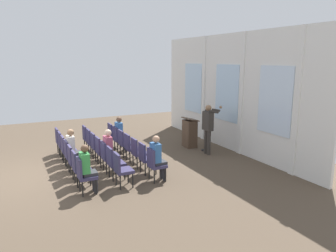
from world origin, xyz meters
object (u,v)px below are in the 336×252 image
(chair_r1_c1, at_px, (92,140))
(chair_r2_c3, at_px, (70,153))
(chair_r2_c5, at_px, (79,166))
(chair_r1_c2, at_px, (96,145))
(chair_r0_c2, at_px, (124,141))
(audience_r2_c3, at_px, (73,147))
(chair_r1_c0, at_px, (88,136))
(audience_r0_c6, at_px, (157,156))
(chair_r1_c4, at_px, (107,155))
(chair_r0_c4, at_px, (138,151))
(audience_r2_c6, at_px, (87,166))
(chair_r1_c5, at_px, (114,161))
(speaker, at_px, (208,126))
(chair_r1_c3, at_px, (102,149))
(chair_r2_c2, at_px, (67,148))
(audience_r1_c4, at_px, (110,148))
(chair_r0_c6, at_px, (155,163))
(chair_r2_c4, at_px, (74,159))
(mic_stand, at_px, (205,142))
(chair_r2_c1, at_px, (63,143))
(chair_r0_c1, at_px, (118,137))
(chair_r2_c0, at_px, (61,139))
(chair_r2_c6, at_px, (84,173))
(lectern, at_px, (190,133))
(audience_r0_c1, at_px, (120,132))
(chair_r0_c5, at_px, (146,156))
(chair_r0_c0, at_px, (113,134))
(chair_r0_c3, at_px, (130,146))

(chair_r1_c1, xyz_separation_m, chair_r2_c3, (1.30, -0.97, 0.00))
(chair_r2_c5, bearing_deg, chair_r1_c2, 153.65)
(chair_r0_c2, distance_m, audience_r2_c3, 1.97)
(chair_r1_c0, relative_size, chair_r1_c1, 1.00)
(audience_r0_c6, xyz_separation_m, chair_r1_c4, (-1.30, -1.05, -0.19))
(chair_r0_c4, bearing_deg, chair_r0_c2, 180.00)
(audience_r2_c6, bearing_deg, chair_r1_c5, 126.39)
(speaker, bearing_deg, chair_r1_c2, -105.84)
(chair_r1_c3, height_order, chair_r2_c2, same)
(chair_r0_c2, bearing_deg, audience_r1_c4, -34.21)
(chair_r0_c2, distance_m, chair_r2_c2, 1.93)
(chair_r0_c6, height_order, chair_r2_c2, same)
(audience_r1_c4, distance_m, chair_r2_c4, 1.06)
(mic_stand, xyz_separation_m, chair_r1_c3, (0.01, -3.89, 0.20))
(chair_r0_c2, bearing_deg, audience_r0_c6, 1.83)
(chair_r0_c6, height_order, chair_r2_c1, same)
(mic_stand, xyz_separation_m, chair_r1_c0, (-1.94, -3.89, 0.20))
(chair_r0_c1, height_order, chair_r1_c2, same)
(chair_r0_c1, height_order, chair_r2_c3, same)
(chair_r2_c0, bearing_deg, audience_r2_c6, 1.24)
(audience_r0_c6, distance_m, audience_r1_c4, 1.62)
(speaker, height_order, chair_r2_c6, speaker)
(speaker, xyz_separation_m, chair_r1_c1, (-1.71, -3.72, -0.50))
(chair_r2_c4, bearing_deg, lectern, 106.44)
(mic_stand, bearing_deg, audience_r0_c1, -114.46)
(audience_r0_c1, distance_m, chair_r1_c5, 2.81)
(chair_r1_c1, relative_size, chair_r1_c3, 1.00)
(mic_stand, height_order, chair_r2_c5, mic_stand)
(chair_r0_c5, distance_m, chair_r2_c4, 2.04)
(chair_r0_c5, relative_size, chair_r1_c2, 1.00)
(lectern, relative_size, chair_r2_c5, 1.23)
(chair_r1_c2, bearing_deg, audience_r2_c6, -18.73)
(chair_r1_c1, bearing_deg, audience_r1_c4, 2.41)
(audience_r0_c1, distance_m, chair_r2_c5, 3.29)
(chair_r0_c1, bearing_deg, lectern, 77.48)
(chair_r2_c0, relative_size, audience_r2_c3, 0.73)
(chair_r2_c1, bearing_deg, chair_r0_c0, 108.60)
(audience_r0_c1, bearing_deg, chair_r1_c1, -90.00)
(chair_r1_c2, bearing_deg, chair_r0_c5, 26.35)
(chair_r1_c4, height_order, chair_r2_c3, same)
(chair_r0_c2, distance_m, chair_r1_c4, 1.62)
(chair_r1_c2, distance_m, chair_r2_c1, 1.16)
(chair_r2_c6, bearing_deg, mic_stand, 111.95)
(chair_r0_c2, distance_m, audience_r0_c6, 2.61)
(chair_r1_c4, bearing_deg, audience_r2_c6, -34.15)
(chair_r0_c3, height_order, chair_r2_c0, same)
(chair_r1_c0, relative_size, audience_r2_c3, 0.73)
(chair_r0_c2, xyz_separation_m, chair_r2_c3, (0.65, -1.93, 0.00))
(speaker, bearing_deg, chair_r0_c3, -98.39)
(audience_r0_c6, bearing_deg, chair_r0_c4, -176.35)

